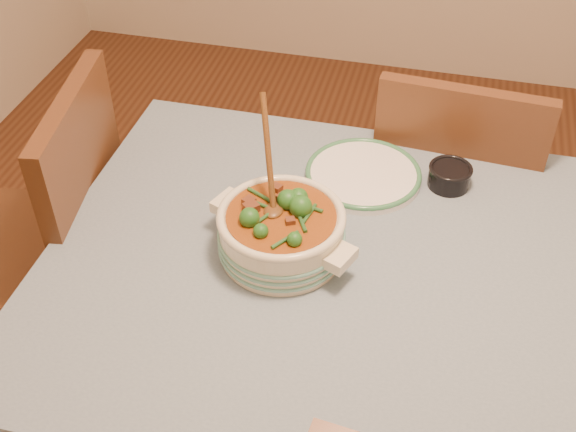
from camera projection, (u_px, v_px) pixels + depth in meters
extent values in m
cube|color=brown|center=(425.00, 291.00, 1.56)|extent=(1.60, 1.00, 0.05)
cube|color=#7C91A1|center=(426.00, 282.00, 1.54)|extent=(1.68, 1.08, 0.01)
cylinder|color=brown|center=(189.00, 234.00, 2.25)|extent=(0.07, 0.07, 0.70)
cylinder|color=#EBE4C4|center=(281.00, 235.00, 1.57)|extent=(0.35, 0.35, 0.11)
torus|color=#EBE4C4|center=(281.00, 216.00, 1.54)|extent=(0.28, 0.28, 0.02)
cube|color=#EBE4C4|center=(341.00, 258.00, 1.49)|extent=(0.07, 0.08, 0.03)
cube|color=#EBE4C4|center=(227.00, 203.00, 1.63)|extent=(0.07, 0.08, 0.03)
cylinder|color=#9A4D16|center=(281.00, 219.00, 1.54)|extent=(0.24, 0.24, 0.02)
cylinder|color=white|center=(363.00, 175.00, 1.80)|extent=(0.36, 0.36, 0.02)
torus|color=#3A8053|center=(363.00, 173.00, 1.79)|extent=(0.29, 0.29, 0.01)
cylinder|color=black|center=(449.00, 177.00, 1.77)|extent=(0.11, 0.11, 0.05)
torus|color=black|center=(451.00, 168.00, 1.75)|extent=(0.11, 0.11, 0.01)
cylinder|color=black|center=(450.00, 172.00, 1.76)|extent=(0.09, 0.09, 0.01)
cube|color=brown|center=(452.00, 190.00, 2.22)|extent=(0.47, 0.47, 0.04)
cube|color=brown|center=(454.00, 166.00, 1.92)|extent=(0.44, 0.07, 0.47)
cylinder|color=brown|center=(505.00, 221.00, 2.47)|extent=(0.04, 0.04, 0.47)
cylinder|color=brown|center=(396.00, 199.00, 2.56)|extent=(0.04, 0.04, 0.47)
cylinder|color=brown|center=(494.00, 299.00, 2.20)|extent=(0.04, 0.04, 0.47)
cylinder|color=brown|center=(372.00, 272.00, 2.29)|extent=(0.04, 0.04, 0.47)
cube|color=brown|center=(27.00, 250.00, 1.99)|extent=(0.53, 0.53, 0.04)
cube|color=brown|center=(85.00, 184.00, 1.81)|extent=(0.11, 0.47, 0.50)
cylinder|color=brown|center=(8.00, 259.00, 2.31)|extent=(0.04, 0.04, 0.50)
cylinder|color=brown|center=(129.00, 267.00, 2.29)|extent=(0.04, 0.04, 0.50)
cylinder|color=brown|center=(93.00, 369.00, 1.99)|extent=(0.04, 0.04, 0.50)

